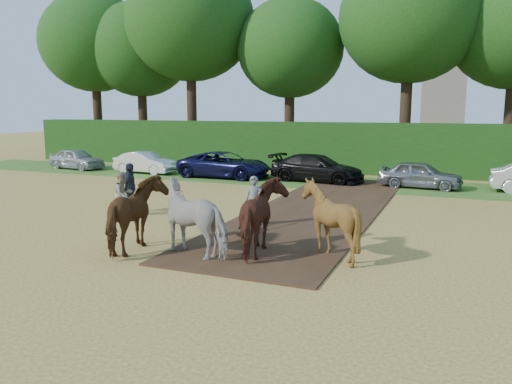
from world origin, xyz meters
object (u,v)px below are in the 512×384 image
at_px(plough_team, 232,217).
at_px(church, 448,25).
at_px(spectator_far, 130,188).
at_px(spectator_near, 123,194).
at_px(parked_cars, 396,173).

bearing_deg(plough_team, church, 86.78).
height_order(spectator_far, church, church).
bearing_deg(plough_team, spectator_far, 149.62).
xyz_separation_m(spectator_near, spectator_far, (-0.20, 0.68, 0.12)).
distance_m(spectator_near, parked_cars, 13.54).
distance_m(spectator_near, spectator_far, 0.72).
relative_size(spectator_far, plough_team, 0.28).
relative_size(spectator_near, plough_team, 0.24).
height_order(spectator_near, church, church).
bearing_deg(church, parked_cars, -90.73).
height_order(parked_cars, church, church).
xyz_separation_m(plough_team, church, (3.07, 54.64, 12.74)).
distance_m(spectator_near, plough_team, 6.18).
bearing_deg(spectator_far, spectator_near, 176.17).
xyz_separation_m(spectator_far, plough_team, (5.76, -3.38, 0.07)).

